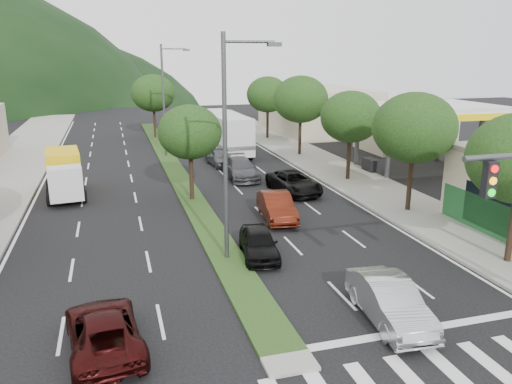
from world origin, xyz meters
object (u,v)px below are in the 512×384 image
object	(u,v)px
motorhome	(224,133)
tree_r_b	(414,128)
tree_med_near	(190,132)
car_queue_a	(259,243)
car_queue_b	(240,169)
tree_r_c	(351,117)
streetlight_mid	(166,95)
car_queue_f	(204,140)
box_truck	(64,175)
suv_maroon	(104,330)
tree_r_d	(301,99)
car_queue_c	(277,206)
tree_med_far	(153,93)
sedan_silver	(390,301)
car_queue_d	(294,183)
streetlight_near	(230,139)
tree_r_e	(268,95)
car_queue_e	(220,157)

from	to	relation	value
motorhome	tree_r_b	bearing A→B (deg)	-75.94
tree_med_near	car_queue_a	distance (m)	10.87
car_queue_b	motorhome	xyz separation A→B (m)	(1.01, 10.00, 1.26)
tree_r_c	streetlight_mid	world-z (taller)	streetlight_mid
car_queue_b	motorhome	size ratio (longest dim) A/B	0.53
streetlight_mid	car_queue_f	bearing A→B (deg)	48.11
car_queue_b	box_truck	size ratio (longest dim) A/B	0.86
suv_maroon	motorhome	world-z (taller)	motorhome
tree_r_d	car_queue_c	world-z (taller)	tree_r_d
tree_med_near	streetlight_mid	world-z (taller)	streetlight_mid
suv_maroon	car_queue_a	bearing A→B (deg)	-145.69
tree_r_b	tree_r_d	bearing A→B (deg)	90.00
tree_r_b	suv_maroon	xyz separation A→B (m)	(-17.37, -10.00, -4.38)
tree_med_far	sedan_silver	xyz separation A→B (m)	(4.25, -42.95, -4.25)
tree_med_near	car_queue_b	world-z (taller)	tree_med_near
car_queue_a	car_queue_d	xyz separation A→B (m)	(5.45, 10.00, 0.05)
car_queue_a	car_queue_b	distance (m)	15.29
tree_r_b	box_truck	size ratio (longest dim) A/B	1.13
car_queue_a	car_queue_c	size ratio (longest dim) A/B	0.87
box_truck	tree_med_far	bearing A→B (deg)	-115.37
tree_med_far	streetlight_near	size ratio (longest dim) A/B	0.69
box_truck	car_queue_a	bearing A→B (deg)	118.60
sedan_silver	tree_med_far	bearing A→B (deg)	100.73
tree_med_far	motorhome	size ratio (longest dim) A/B	0.69
tree_r_e	tree_med_near	world-z (taller)	tree_r_e
tree_r_e	car_queue_f	bearing A→B (deg)	-162.91
tree_r_d	car_queue_e	bearing A→B (deg)	-165.39
tree_r_b	streetlight_near	distance (m)	12.47
streetlight_near	motorhome	size ratio (longest dim) A/B	1.00
tree_r_e	box_truck	bearing A→B (deg)	-137.17
car_queue_a	car_queue_f	distance (m)	29.89
tree_r_c	car_queue_d	xyz separation A→B (m)	(-5.05, -2.10, -4.02)
sedan_silver	car_queue_b	xyz separation A→B (m)	(0.24, 21.86, 0.01)
tree_r_e	streetlight_mid	distance (m)	13.73
tree_r_b	tree_med_far	world-z (taller)	tree_r_b
tree_med_far	car_queue_c	size ratio (longest dim) A/B	1.52
streetlight_near	car_queue_c	xyz separation A→B (m)	(3.83, 4.90, -4.83)
car_queue_c	car_queue_d	world-z (taller)	car_queue_c
streetlight_near	car_queue_f	distance (m)	30.36
car_queue_b	box_truck	distance (m)	12.48
car_queue_f	tree_med_far	bearing A→B (deg)	121.24
tree_r_e	motorhome	size ratio (longest dim) A/B	0.67
tree_med_far	car_queue_a	world-z (taller)	tree_med_far
tree_r_e	sedan_silver	size ratio (longest dim) A/B	1.46
car_queue_a	motorhome	world-z (taller)	motorhome
streetlight_near	car_queue_a	world-z (taller)	streetlight_near
tree_r_e	suv_maroon	size ratio (longest dim) A/B	1.42
car_queue_b	car_queue_e	bearing A→B (deg)	96.85
tree_r_b	car_queue_d	bearing A→B (deg)	130.53
motorhome	sedan_silver	bearing A→B (deg)	-95.47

